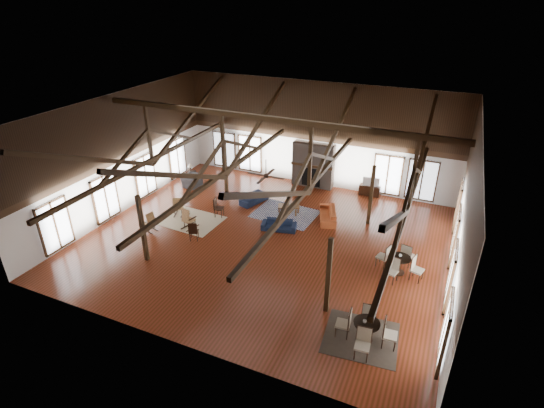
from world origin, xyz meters
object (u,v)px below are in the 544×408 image
at_px(sofa_navy_left, 254,198).
at_px(coffee_table, 289,207).
at_px(tv_console, 370,190).
at_px(cafe_table_near, 366,328).
at_px(sofa_orange, 328,214).
at_px(cafe_table_far, 400,262).
at_px(sofa_navy_front, 279,225).
at_px(armchair, 192,181).

xyz_separation_m(sofa_navy_left, coffee_table, (2.18, -0.38, 0.12)).
height_order(coffee_table, tv_console, tv_console).
bearing_deg(cafe_table_near, sofa_orange, 115.59).
xyz_separation_m(cafe_table_near, tv_console, (-2.25, 11.15, -0.24)).
bearing_deg(sofa_navy_left, cafe_table_far, -93.56).
bearing_deg(sofa_navy_front, cafe_table_far, -24.73).
bearing_deg(armchair, sofa_navy_left, -93.25).
bearing_deg(tv_console, cafe_table_near, -78.58).
bearing_deg(sofa_navy_left, tv_console, -39.09).
distance_m(sofa_navy_left, cafe_table_near, 10.95).
height_order(sofa_navy_front, coffee_table, sofa_navy_front).
relative_size(sofa_navy_left, sofa_orange, 0.85).
xyz_separation_m(sofa_navy_front, cafe_table_far, (5.84, -1.24, 0.27)).
bearing_deg(coffee_table, sofa_navy_left, 148.47).
relative_size(sofa_orange, armchair, 1.88).
height_order(sofa_orange, armchair, armchair).
bearing_deg(armchair, tv_console, -70.16).
xyz_separation_m(sofa_navy_left, cafe_table_near, (7.80, -7.68, 0.28)).
xyz_separation_m(sofa_navy_left, cafe_table_far, (8.22, -3.40, 0.27)).
bearing_deg(cafe_table_near, sofa_navy_front, 134.46).
height_order(armchair, cafe_table_near, cafe_table_near).
height_order(armchair, cafe_table_far, cafe_table_far).
xyz_separation_m(armchair, tv_console, (9.85, 3.00, -0.05)).
distance_m(armchair, tv_console, 10.30).
bearing_deg(tv_console, armchair, -163.03).
distance_m(sofa_navy_front, coffee_table, 1.79).
height_order(sofa_navy_front, cafe_table_far, cafe_table_far).
relative_size(coffee_table, cafe_table_near, 0.60).
relative_size(sofa_orange, coffee_table, 1.62).
distance_m(sofa_navy_front, tv_console, 6.46).
distance_m(sofa_navy_left, coffee_table, 2.22).
xyz_separation_m(sofa_navy_left, tv_console, (5.55, 3.47, 0.04)).
distance_m(coffee_table, cafe_table_far, 6.75).
relative_size(sofa_navy_left, tv_console, 1.46).
height_order(armchair, tv_console, armchair).
distance_m(sofa_navy_left, sofa_orange, 4.24).
distance_m(sofa_orange, coffee_table, 2.06).
bearing_deg(sofa_navy_front, tv_console, 47.89).
distance_m(sofa_navy_front, sofa_navy_left, 3.22).
bearing_deg(sofa_orange, armchair, -113.89).
height_order(sofa_orange, cafe_table_far, cafe_table_far).
bearing_deg(cafe_table_far, cafe_table_near, -95.54).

